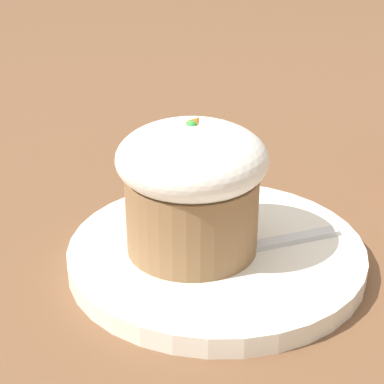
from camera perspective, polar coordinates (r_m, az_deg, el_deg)
ground_plane at (r=0.48m, az=2.15°, el=-6.23°), size 4.00×4.00×0.00m
dessert_plate at (r=0.48m, az=2.17°, el=-5.46°), size 0.22×0.22×0.02m
carrot_cake at (r=0.44m, az=0.00°, el=0.64°), size 0.11×0.11×0.10m
spoon at (r=0.46m, az=4.39°, el=-4.94°), size 0.08×0.10×0.01m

